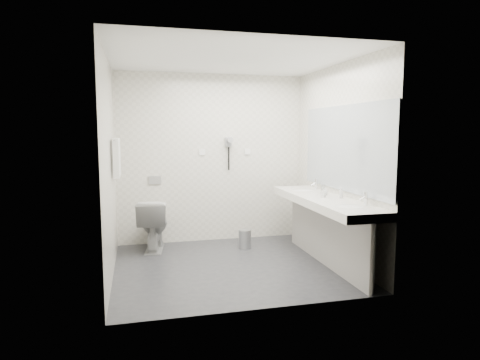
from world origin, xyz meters
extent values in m
plane|color=#292A2F|center=(0.00, 0.00, 0.00)|extent=(2.80, 2.80, 0.00)
plane|color=white|center=(0.00, 0.00, 2.50)|extent=(2.80, 2.80, 0.00)
plane|color=silver|center=(0.00, 1.30, 1.25)|extent=(2.80, 0.00, 2.80)
plane|color=silver|center=(0.00, -1.30, 1.25)|extent=(2.80, 0.00, 2.80)
plane|color=silver|center=(-1.40, 0.00, 1.25)|extent=(0.00, 2.60, 2.60)
plane|color=silver|center=(1.40, 0.00, 1.25)|extent=(0.00, 2.60, 2.60)
cube|color=white|center=(1.12, -0.20, 0.80)|extent=(0.55, 2.20, 0.10)
cube|color=#9A9692|center=(1.15, -0.20, 0.38)|extent=(0.03, 2.15, 0.75)
cylinder|color=silver|center=(1.18, -1.24, 0.38)|extent=(0.06, 0.06, 0.75)
cylinder|color=silver|center=(1.18, 0.84, 0.38)|extent=(0.06, 0.06, 0.75)
cube|color=#B2BCC6|center=(1.39, -0.20, 1.45)|extent=(0.02, 2.20, 1.05)
ellipsoid|color=white|center=(1.12, -0.85, 0.83)|extent=(0.40, 0.31, 0.05)
ellipsoid|color=white|center=(1.12, 0.45, 0.83)|extent=(0.40, 0.31, 0.05)
cylinder|color=silver|center=(1.32, -0.85, 0.92)|extent=(0.04, 0.04, 0.15)
cylinder|color=silver|center=(1.32, 0.45, 0.92)|extent=(0.04, 0.04, 0.15)
imported|color=beige|center=(1.11, -0.21, 0.90)|extent=(0.07, 0.07, 0.11)
imported|color=beige|center=(1.21, -0.05, 0.90)|extent=(0.10, 0.10, 0.09)
imported|color=beige|center=(1.30, -0.32, 0.92)|extent=(0.06, 0.06, 0.13)
cylinder|color=silver|center=(1.23, 0.03, 0.90)|extent=(0.06, 0.06, 0.10)
cylinder|color=silver|center=(1.28, 0.13, 0.90)|extent=(0.07, 0.07, 0.11)
imported|color=white|center=(-0.90, 0.97, 0.36)|extent=(0.50, 0.76, 0.72)
cube|color=#B2B5BA|center=(-0.85, 1.29, 0.95)|extent=(0.18, 0.02, 0.12)
cylinder|color=#B2B5BA|center=(0.37, 0.73, 0.13)|extent=(0.20, 0.20, 0.25)
cylinder|color=#B2B5BA|center=(0.37, 0.73, 0.26)|extent=(0.18, 0.18, 0.02)
cylinder|color=silver|center=(-1.35, 0.55, 1.55)|extent=(0.02, 0.62, 0.02)
cube|color=white|center=(-1.34, 0.41, 1.33)|extent=(0.07, 0.24, 0.48)
cube|color=white|center=(-1.34, 0.69, 1.33)|extent=(0.07, 0.24, 0.48)
cube|color=#97989C|center=(0.25, 1.27, 1.50)|extent=(0.10, 0.04, 0.14)
cylinder|color=#97989C|center=(0.25, 1.20, 1.53)|extent=(0.08, 0.14, 0.08)
cylinder|color=black|center=(0.25, 1.26, 1.25)|extent=(0.02, 0.02, 0.35)
cube|color=white|center=(-0.15, 1.29, 1.35)|extent=(0.09, 0.02, 0.09)
cube|color=white|center=(0.55, 1.29, 1.35)|extent=(0.09, 0.02, 0.09)
camera|label=1|loc=(-1.10, -4.88, 1.65)|focal=31.23mm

